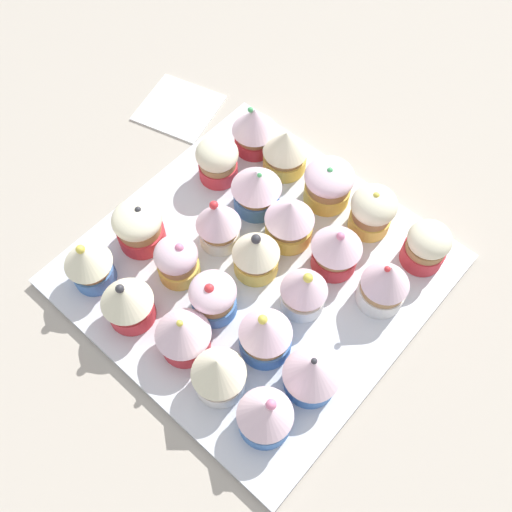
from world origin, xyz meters
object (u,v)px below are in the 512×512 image
(cupcake_15, at_px, (287,218))
(cupcake_14, at_px, (256,188))
(cupcake_7, at_px, (213,296))
(cupcake_11, at_px, (256,256))
(cupcake_4, at_px, (265,414))
(cupcake_21, at_px, (373,210))
(cupcake_17, at_px, (385,284))
(cupcake_19, at_px, (285,150))
(cupcake_0, at_px, (89,263))
(cupcake_5, at_px, (139,226))
(cupcake_1, at_px, (127,301))
(cupcake_22, at_px, (427,246))
(cupcake_10, at_px, (220,221))
(cupcake_20, at_px, (328,183))
(napkin, at_px, (179,107))
(cupcake_8, at_px, (265,334))
(cupcake_9, at_px, (312,373))
(cupcake_3, at_px, (219,373))
(cupcake_18, at_px, (254,128))
(cupcake_16, at_px, (337,248))
(cupcake_13, at_px, (217,160))
(baking_tray, at_px, (256,270))
(cupcake_2, at_px, (183,333))
(cupcake_12, at_px, (304,289))
(cupcake_6, at_px, (177,260))

(cupcake_15, bearing_deg, cupcake_14, 170.76)
(cupcake_7, height_order, cupcake_11, cupcake_11)
(cupcake_4, xyz_separation_m, cupcake_21, (-0.07, 0.29, -0.00))
(cupcake_17, relative_size, cupcake_19, 1.17)
(cupcake_0, xyz_separation_m, cupcake_21, (0.21, 0.29, -0.00))
(cupcake_5, bearing_deg, cupcake_14, 62.26)
(cupcake_4, relative_size, cupcake_17, 0.96)
(cupcake_1, relative_size, cupcake_14, 1.04)
(cupcake_11, bearing_deg, cupcake_1, -116.42)
(cupcake_22, bearing_deg, cupcake_14, -160.38)
(cupcake_10, relative_size, cupcake_20, 1.20)
(cupcake_5, xyz_separation_m, cupcake_7, (0.14, -0.01, -0.00))
(cupcake_5, height_order, napkin, cupcake_5)
(cupcake_0, height_order, cupcake_1, cupcake_1)
(cupcake_5, height_order, cupcake_8, cupcake_8)
(cupcake_1, relative_size, cupcake_17, 0.95)
(cupcake_9, bearing_deg, cupcake_3, -138.09)
(cupcake_9, bearing_deg, cupcake_14, 145.13)
(cupcake_19, bearing_deg, cupcake_18, -179.28)
(cupcake_21, distance_m, napkin, 0.35)
(cupcake_9, xyz_separation_m, cupcake_10, (-0.21, 0.08, 0.00))
(cupcake_10, bearing_deg, cupcake_20, 66.11)
(cupcake_3, height_order, cupcake_20, cupcake_3)
(cupcake_16, xyz_separation_m, cupcake_17, (0.07, -0.00, 0.00))
(cupcake_18, bearing_deg, cupcake_19, 0.72)
(cupcake_18, bearing_deg, cupcake_11, -47.95)
(cupcake_13, height_order, cupcake_15, cupcake_15)
(cupcake_17, height_order, cupcake_21, cupcake_17)
(cupcake_19, bearing_deg, baking_tray, -62.30)
(cupcake_7, height_order, cupcake_8, cupcake_8)
(cupcake_2, bearing_deg, cupcake_3, -6.77)
(cupcake_1, bearing_deg, cupcake_2, 11.15)
(cupcake_4, bearing_deg, cupcake_2, 176.74)
(baking_tray, bearing_deg, cupcake_4, -45.72)
(cupcake_7, bearing_deg, cupcake_4, -25.10)
(cupcake_14, bearing_deg, cupcake_11, -48.90)
(cupcake_9, distance_m, cupcake_20, 0.26)
(cupcake_10, relative_size, cupcake_12, 1.04)
(cupcake_1, height_order, cupcake_11, cupcake_1)
(cupcake_17, relative_size, cupcake_22, 1.24)
(cupcake_10, relative_size, cupcake_14, 1.08)
(cupcake_2, bearing_deg, cupcake_1, -168.85)
(cupcake_22, bearing_deg, cupcake_10, -145.55)
(cupcake_2, height_order, cupcake_19, cupcake_2)
(cupcake_6, bearing_deg, cupcake_5, 178.16)
(cupcake_8, bearing_deg, cupcake_5, 178.69)
(cupcake_10, height_order, cupcake_14, cupcake_10)
(cupcake_2, bearing_deg, cupcake_22, 63.29)
(cupcake_5, xyz_separation_m, cupcake_17, (0.28, 0.13, 0.01))
(cupcake_12, bearing_deg, cupcake_2, -116.97)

